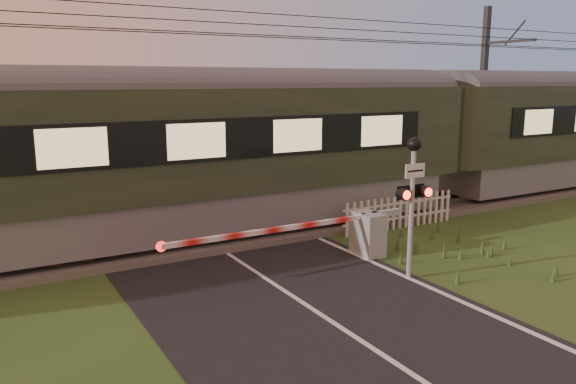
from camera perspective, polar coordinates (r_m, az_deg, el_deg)
ground at (r=10.34m, az=4.90°, el=-13.36°), size 160.00×160.00×0.00m
road at (r=10.18m, az=5.75°, el=-13.75°), size 6.00×140.00×0.03m
track_bed at (r=15.77m, az=-8.65°, el=-4.44°), size 140.00×3.40×0.39m
overhead_wires at (r=15.26m, az=-9.30°, el=16.48°), size 120.00×0.62×0.62m
train at (r=19.85m, az=14.31°, el=5.55°), size 46.31×3.19×4.32m
boom_gate at (r=13.98m, az=7.23°, el=-4.14°), size 6.35×0.84×1.12m
crossing_signal at (r=12.30m, az=12.55°, el=0.93°), size 0.80×0.34×3.13m
picket_fence at (r=16.83m, az=11.32°, el=-2.02°), size 4.06×0.08×0.98m
catenary_mast at (r=24.92m, az=19.25°, el=9.41°), size 0.23×2.46×7.24m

